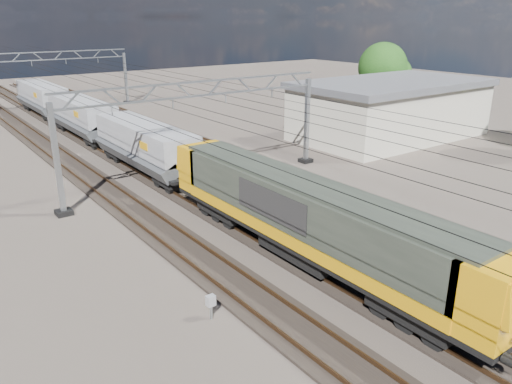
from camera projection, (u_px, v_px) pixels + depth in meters
ground at (235, 201)px, 31.68m from camera, size 160.00×160.00×0.00m
track_outer_west at (148, 221)px, 28.30m from camera, size 2.60×140.00×0.30m
track_loco at (208, 206)px, 30.54m from camera, size 2.60×140.00×0.30m
track_inner_east at (261, 193)px, 32.77m from camera, size 2.60×140.00×0.30m
track_outer_east at (306, 182)px, 35.01m from camera, size 2.60×140.00×0.30m
catenary_gantry_mid at (201, 129)px, 33.42m from camera, size 19.90×0.90×7.11m
catenary_gantry_far at (51, 79)px, 60.78m from camera, size 19.90×0.90×7.11m
overhead_wires at (172, 95)px, 35.85m from camera, size 12.03×140.00×0.53m
locomotive at (306, 216)px, 23.05m from camera, size 2.76×21.10×3.62m
hopper_wagon_lead at (145, 144)px, 36.53m from camera, size 3.38×13.00×3.25m
hopper_wagon_mid at (82, 115)px, 47.32m from camera, size 3.38×13.00×3.25m
hopper_wagon_third at (42, 97)px, 58.11m from camera, size 3.38×13.00×3.25m
trackside_cabinet at (211, 302)px, 19.03m from camera, size 0.34×0.26×1.02m
industrial_shed at (390, 109)px, 47.63m from camera, size 18.60×10.60×5.40m
tree_far at (386, 69)px, 57.32m from camera, size 5.98×5.58×8.37m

